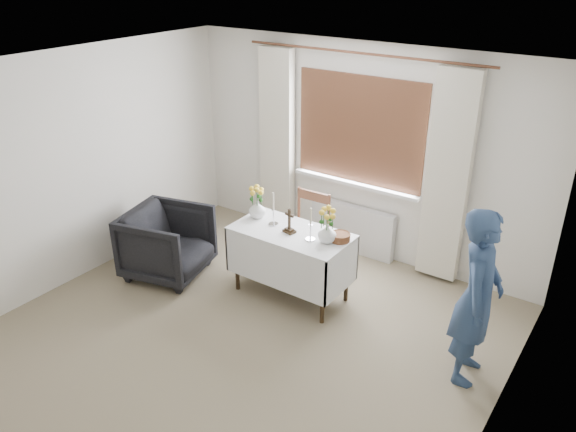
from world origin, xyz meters
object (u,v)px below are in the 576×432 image
object	(u,v)px
altar_table	(291,264)
wooden_cross	(289,221)
person	(477,297)
wooden_chair	(304,237)
flower_vase_right	(327,233)
flower_vase_left	(257,209)
armchair	(167,243)

from	to	relation	value
altar_table	wooden_cross	size ratio (longest dim) A/B	4.75
person	wooden_cross	size ratio (longest dim) A/B	6.04
wooden_chair	person	size ratio (longest dim) A/B	0.62
person	flower_vase_right	size ratio (longest dim) A/B	8.22
wooden_cross	flower_vase_left	xyz separation A→B (m)	(-0.48, 0.10, -0.03)
armchair	flower_vase_left	bearing A→B (deg)	-75.01
armchair	flower_vase_left	size ratio (longest dim) A/B	4.49
altar_table	flower_vase_right	size ratio (longest dim) A/B	6.46
flower_vase_left	armchair	bearing A→B (deg)	-150.97
flower_vase_left	person	bearing A→B (deg)	-5.25
altar_table	flower_vase_right	bearing A→B (deg)	1.88
altar_table	flower_vase_left	bearing A→B (deg)	171.50
armchair	flower_vase_right	xyz separation A→B (m)	(1.81, 0.44, 0.47)
flower_vase_right	flower_vase_left	bearing A→B (deg)	176.27
wooden_chair	flower_vase_right	size ratio (longest dim) A/B	5.09
wooden_chair	person	bearing A→B (deg)	-16.66
altar_table	wooden_chair	bearing A→B (deg)	104.44
armchair	flower_vase_left	xyz separation A→B (m)	(0.90, 0.50, 0.47)
altar_table	wooden_cross	xyz separation A→B (m)	(-0.00, -0.03, 0.51)
armchair	person	world-z (taller)	person
wooden_chair	flower_vase_left	world-z (taller)	wooden_chair
wooden_cross	flower_vase_right	world-z (taller)	wooden_cross
altar_table	flower_vase_right	xyz separation A→B (m)	(0.42, 0.01, 0.48)
person	flower_vase_right	bearing A→B (deg)	76.13
altar_table	armchair	world-z (taller)	armchair
wooden_cross	flower_vase_right	size ratio (longest dim) A/B	1.36
wooden_chair	wooden_cross	bearing A→B (deg)	-78.14
wooden_chair	flower_vase_right	xyz separation A→B (m)	(0.53, -0.40, 0.37)
armchair	wooden_cross	world-z (taller)	wooden_cross
altar_table	armchair	xyz separation A→B (m)	(-1.39, -0.43, 0.01)
altar_table	person	bearing A→B (deg)	-4.44
altar_table	armchair	distance (m)	1.45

